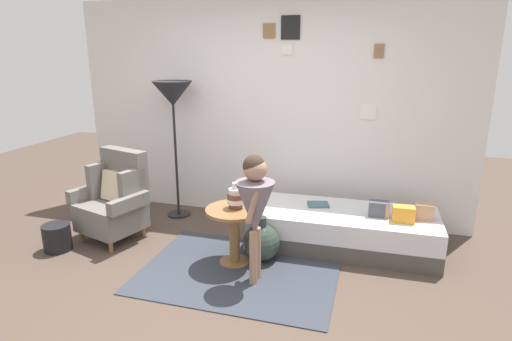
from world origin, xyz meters
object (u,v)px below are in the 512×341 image
vase_striped (236,198)px  magazine_basket (57,237)px  person_child (255,202)px  demijohn_near (261,242)px  armchair (115,199)px  side_table (234,225)px  floor_lamp (173,98)px  daybed (343,229)px  book_on_daybed (318,204)px

vase_striped → magazine_basket: (-1.87, -0.28, -0.53)m
person_child → demijohn_near: person_child is taller
armchair → side_table: armchair is taller
vase_striped → floor_lamp: 1.67m
daybed → side_table: side_table is taller
armchair → vase_striped: (1.46, -0.19, 0.23)m
armchair → person_child: size_ratio=0.83×
floor_lamp → magazine_basket: size_ratio=5.94×
daybed → side_table: (-0.98, -0.65, 0.20)m
book_on_daybed → side_table: bearing=-133.3°
side_table → vase_striped: (0.01, 0.03, 0.27)m
floor_lamp → book_on_daybed: floor_lamp is taller
demijohn_near → armchair: bearing=177.3°
demijohn_near → magazine_basket: (-2.09, -0.39, -0.05)m
armchair → book_on_daybed: armchair is taller
floor_lamp → demijohn_near: 2.03m
armchair → vase_striped: size_ratio=3.87×
daybed → demijohn_near: demijohn_near is taller
armchair → vase_striped: 1.49m
side_table → person_child: person_child is taller
armchair → demijohn_near: size_ratio=2.14×
side_table → magazine_basket: (-1.86, -0.25, -0.26)m
daybed → vase_striped: (-0.97, -0.63, 0.47)m
vase_striped → person_child: size_ratio=0.21×
armchair → demijohn_near: armchair is taller
book_on_daybed → magazine_basket: bearing=-158.8°
armchair → floor_lamp: 1.34m
demijohn_near → book_on_daybed: bearing=52.5°
person_child → demijohn_near: bearing=97.8°
person_child → vase_striped: bearing=133.1°
armchair → magazine_basket: armchair is taller
side_table → book_on_daybed: (0.70, 0.74, 0.02)m
armchair → side_table: 1.47m
side_table → person_child: 0.53m
floor_lamp → person_child: (1.38, -1.26, -0.72)m
daybed → demijohn_near: (-0.74, -0.52, -0.01)m
vase_striped → demijohn_near: vase_striped is taller
vase_striped → person_child: 0.42m
armchair → person_child: (1.74, -0.49, 0.31)m
daybed → floor_lamp: floor_lamp is taller
armchair → floor_lamp: bearing=65.1°
magazine_basket → vase_striped: bearing=8.5°
floor_lamp → magazine_basket: 1.97m
armchair → book_on_daybed: size_ratio=4.41×
magazine_basket → demijohn_near: bearing=10.5°
armchair → vase_striped: armchair is taller
side_table → demijohn_near: side_table is taller
side_table → magazine_basket: bearing=-172.3°
side_table → book_on_daybed: 1.01m
floor_lamp → demijohn_near: (1.32, -0.85, -1.28)m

